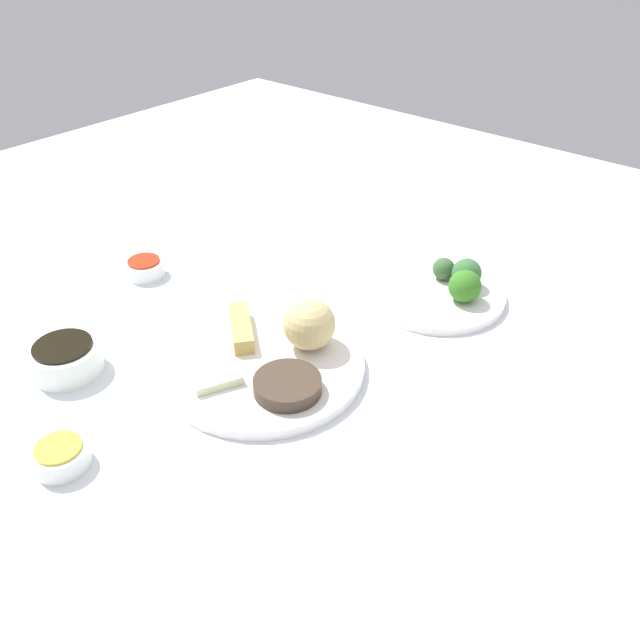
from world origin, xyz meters
name	(u,v)px	position (x,y,z in m)	size (l,w,h in m)	color
tabletop	(261,355)	(0.00, 0.00, 0.01)	(2.20, 2.20, 0.02)	silver
main_plate	(264,365)	(0.04, -0.03, 0.03)	(0.29, 0.29, 0.02)	white
rice_scoop	(309,324)	(0.06, 0.04, 0.07)	(0.08, 0.08, 0.08)	#CFB775
spring_roll	(241,328)	(-0.03, -0.01, 0.05)	(0.11, 0.03, 0.02)	tan
crab_rangoon_wonton	(214,374)	(0.01, -0.10, 0.04)	(0.06, 0.07, 0.01)	beige
stir_fry_heap	(288,385)	(0.11, -0.06, 0.05)	(0.09, 0.09, 0.02)	#3E2F23
broccoli_plate	(435,293)	(0.12, 0.30, 0.03)	(0.23, 0.23, 0.01)	white
broccoli_floret_0	(444,269)	(0.11, 0.34, 0.05)	(0.04, 0.04, 0.04)	#365C30
broccoli_floret_1	(465,286)	(0.17, 0.30, 0.06)	(0.05, 0.05, 0.05)	#33731E
broccoli_floret_2	(467,273)	(0.15, 0.34, 0.06)	(0.05, 0.05, 0.05)	#376637
soy_sauce_bowl	(66,359)	(-0.18, -0.21, 0.04)	(0.10, 0.10, 0.04)	white
soy_sauce_bowl_liquid	(62,346)	(-0.18, -0.21, 0.06)	(0.08, 0.08, 0.00)	black
sauce_ramekin_hot_mustard	(61,457)	(-0.02, -0.32, 0.03)	(0.07, 0.07, 0.03)	white
sauce_ramekin_hot_mustard_liquid	(58,448)	(-0.02, -0.32, 0.05)	(0.06, 0.06, 0.00)	yellow
sauce_ramekin_sweet_and_sour	(145,269)	(-0.31, 0.02, 0.03)	(0.07, 0.07, 0.03)	white
sauce_ramekin_sweet_and_sour_liquid	(144,261)	(-0.31, 0.02, 0.05)	(0.06, 0.06, 0.00)	red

